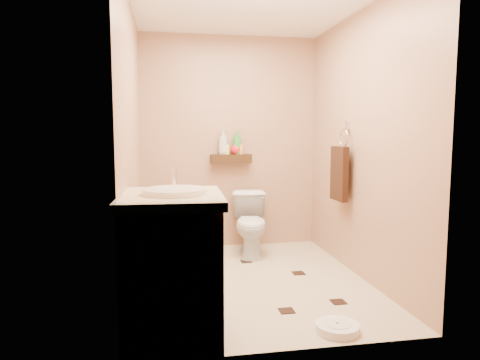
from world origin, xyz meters
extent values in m
plane|color=beige|center=(0.00, 0.00, 0.00)|extent=(2.50, 2.50, 0.00)
cube|color=tan|center=(0.00, 1.25, 1.20)|extent=(2.00, 0.04, 2.40)
cube|color=tan|center=(0.00, -1.25, 1.20)|extent=(2.00, 0.04, 2.40)
cube|color=tan|center=(-1.00, 0.00, 1.20)|extent=(0.04, 2.50, 2.40)
cube|color=tan|center=(1.00, 0.00, 1.20)|extent=(0.04, 2.50, 2.40)
cube|color=white|center=(0.00, 0.00, 2.40)|extent=(2.00, 2.50, 0.02)
cube|color=#3B2610|center=(0.00, 1.17, 1.02)|extent=(0.46, 0.14, 0.10)
cube|color=black|center=(-0.41, -0.24, 0.00)|extent=(0.11, 0.11, 0.01)
cube|color=black|center=(0.47, 0.12, 0.00)|extent=(0.11, 0.11, 0.01)
cube|color=black|center=(0.13, -0.69, 0.00)|extent=(0.11, 0.11, 0.01)
cube|color=black|center=(-0.47, 0.56, 0.00)|extent=(0.11, 0.11, 0.01)
cube|color=black|center=(0.57, -0.60, 0.00)|extent=(0.11, 0.11, 0.01)
cube|color=black|center=(0.06, 0.57, 0.00)|extent=(0.11, 0.11, 0.01)
imported|color=white|center=(0.16, 0.83, 0.33)|extent=(0.44, 0.69, 0.66)
cube|color=brown|center=(-0.70, -0.95, 0.44)|extent=(0.61, 0.74, 0.87)
cube|color=beige|center=(-0.70, -0.95, 0.90)|extent=(0.66, 0.78, 0.06)
cylinder|color=white|center=(-0.68, -0.95, 0.93)|extent=(0.40, 0.40, 0.06)
cylinder|color=silver|center=(-0.68, -0.70, 1.01)|extent=(0.03, 0.03, 0.13)
cylinder|color=white|center=(0.36, -1.06, 0.03)|extent=(0.32, 0.32, 0.05)
cylinder|color=white|center=(0.36, -1.06, 0.06)|extent=(0.17, 0.17, 0.01)
cylinder|color=#186162|center=(-0.49, 0.91, 0.07)|extent=(0.12, 0.12, 0.13)
cylinder|color=white|center=(-0.49, 0.91, 0.31)|extent=(0.02, 0.02, 0.38)
sphere|color=white|center=(-0.49, 0.91, 0.49)|extent=(0.09, 0.09, 0.09)
cube|color=silver|center=(0.98, 0.25, 1.38)|extent=(0.03, 0.06, 0.08)
torus|color=silver|center=(0.95, 0.25, 1.26)|extent=(0.02, 0.19, 0.19)
cube|color=#361E10|center=(0.91, 0.25, 0.92)|extent=(0.06, 0.30, 0.52)
cylinder|color=white|center=(-0.94, 0.65, 0.60)|extent=(0.11, 0.11, 0.11)
cylinder|color=silver|center=(-0.98, 0.65, 0.66)|extent=(0.04, 0.02, 0.02)
imported|color=beige|center=(-0.09, 1.17, 1.21)|extent=(0.14, 0.14, 0.28)
imported|color=#FFEF35|center=(-0.06, 1.17, 1.15)|extent=(0.08, 0.08, 0.16)
imported|color=red|center=(0.05, 1.17, 1.15)|extent=(0.17, 0.17, 0.16)
imported|color=green|center=(0.07, 1.17, 1.20)|extent=(0.14, 0.14, 0.27)
imported|color=#FFA454|center=(0.10, 1.17, 1.15)|extent=(0.10, 0.10, 0.16)
camera|label=1|loc=(-0.73, -3.61, 1.30)|focal=32.00mm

